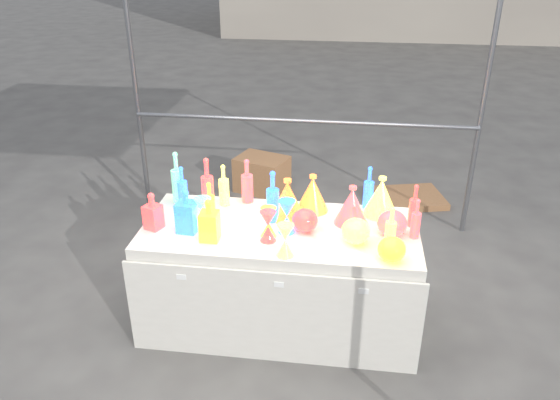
# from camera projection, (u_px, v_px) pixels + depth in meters

# --- Properties ---
(ground) EXTENTS (80.00, 80.00, 0.00)m
(ground) POSITION_uv_depth(u_px,v_px,m) (280.00, 319.00, 3.90)
(ground) COLOR slate
(ground) RESTS_ON ground
(display_table) EXTENTS (1.84, 0.83, 0.75)m
(display_table) POSITION_uv_depth(u_px,v_px,m) (280.00, 276.00, 3.72)
(display_table) COLOR silver
(display_table) RESTS_ON ground
(cardboard_box_closed) EXTENTS (0.61, 0.52, 0.37)m
(cardboard_box_closed) POSITION_uv_depth(u_px,v_px,m) (262.00, 174.00, 5.75)
(cardboard_box_closed) COLOR #A06F48
(cardboard_box_closed) RESTS_ON ground
(cardboard_box_flat) EXTENTS (0.85, 0.70, 0.06)m
(cardboard_box_flat) POSITION_uv_depth(u_px,v_px,m) (405.00, 198.00, 5.59)
(cardboard_box_flat) COLOR #A06F48
(cardboard_box_flat) RESTS_ON ground
(bottle_1) EXTENTS (0.09, 0.09, 0.30)m
(bottle_1) POSITION_uv_depth(u_px,v_px,m) (182.00, 187.00, 3.77)
(bottle_1) COLOR #1B9952
(bottle_1) RESTS_ON display_table
(bottle_2) EXTENTS (0.10, 0.10, 0.38)m
(bottle_2) POSITION_uv_depth(u_px,v_px,m) (207.00, 184.00, 3.72)
(bottle_2) COLOR orange
(bottle_2) RESTS_ON display_table
(bottle_3) EXTENTS (0.10, 0.10, 0.32)m
(bottle_3) POSITION_uv_depth(u_px,v_px,m) (247.00, 181.00, 3.84)
(bottle_3) COLOR #221BA0
(bottle_3) RESTS_ON display_table
(bottle_4) EXTENTS (0.08, 0.08, 0.30)m
(bottle_4) POSITION_uv_depth(u_px,v_px,m) (224.00, 185.00, 3.80)
(bottle_4) COLOR #126676
(bottle_4) RESTS_ON display_table
(bottle_5) EXTENTS (0.10, 0.10, 0.38)m
(bottle_5) POSITION_uv_depth(u_px,v_px,m) (177.00, 177.00, 3.82)
(bottle_5) COLOR #A5215C
(bottle_5) RESTS_ON display_table
(bottle_6) EXTENTS (0.08, 0.08, 0.27)m
(bottle_6) POSITION_uv_depth(u_px,v_px,m) (210.00, 201.00, 3.61)
(bottle_6) COLOR red
(bottle_6) RESTS_ON display_table
(bottle_7) EXTENTS (0.10, 0.10, 0.36)m
(bottle_7) POSITION_uv_depth(u_px,v_px,m) (273.00, 196.00, 3.57)
(bottle_7) COLOR #1B9952
(bottle_7) RESTS_ON display_table
(decanter_0) EXTENTS (0.12, 0.12, 0.28)m
(decanter_0) POSITION_uv_depth(u_px,v_px,m) (209.00, 220.00, 3.37)
(decanter_0) COLOR red
(decanter_0) RESTS_ON display_table
(decanter_1) EXTENTS (0.13, 0.13, 0.25)m
(decanter_1) POSITION_uv_depth(u_px,v_px,m) (153.00, 211.00, 3.50)
(decanter_1) COLOR orange
(decanter_1) RESTS_ON display_table
(decanter_2) EXTENTS (0.13, 0.13, 0.29)m
(decanter_2) POSITION_uv_depth(u_px,v_px,m) (187.00, 211.00, 3.46)
(decanter_2) COLOR #1B9952
(decanter_2) RESTS_ON display_table
(hourglass_0) EXTENTS (0.13, 0.13, 0.20)m
(hourglass_0) POSITION_uv_depth(u_px,v_px,m) (268.00, 226.00, 3.37)
(hourglass_0) COLOR orange
(hourglass_0) RESTS_ON display_table
(hourglass_2) EXTENTS (0.12, 0.12, 0.21)m
(hourglass_2) POSITION_uv_depth(u_px,v_px,m) (285.00, 240.00, 3.21)
(hourglass_2) COLOR #126676
(hourglass_2) RESTS_ON display_table
(hourglass_3) EXTENTS (0.12, 0.12, 0.22)m
(hourglass_3) POSITION_uv_depth(u_px,v_px,m) (204.00, 214.00, 3.49)
(hourglass_3) COLOR #A5215C
(hourglass_3) RESTS_ON display_table
(hourglass_4) EXTENTS (0.11, 0.11, 0.20)m
(hourglass_4) POSITION_uv_depth(u_px,v_px,m) (269.00, 222.00, 3.42)
(hourglass_4) COLOR red
(hourglass_4) RESTS_ON display_table
(hourglass_5) EXTENTS (0.11, 0.11, 0.22)m
(hourglass_5) POSITION_uv_depth(u_px,v_px,m) (287.00, 217.00, 3.46)
(hourglass_5) COLOR #1B9952
(hourglass_5) RESTS_ON display_table
(globe_0) EXTENTS (0.19, 0.19, 0.13)m
(globe_0) POSITION_uv_depth(u_px,v_px,m) (392.00, 250.00, 3.18)
(globe_0) COLOR red
(globe_0) RESTS_ON display_table
(globe_1) EXTENTS (0.20, 0.20, 0.14)m
(globe_1) POSITION_uv_depth(u_px,v_px,m) (356.00, 232.00, 3.36)
(globe_1) COLOR #126676
(globe_1) RESTS_ON display_table
(globe_2) EXTENTS (0.18, 0.18, 0.14)m
(globe_2) POSITION_uv_depth(u_px,v_px,m) (305.00, 221.00, 3.49)
(globe_2) COLOR orange
(globe_2) RESTS_ON display_table
(globe_3) EXTENTS (0.24, 0.24, 0.15)m
(globe_3) POSITION_uv_depth(u_px,v_px,m) (392.00, 225.00, 3.44)
(globe_3) COLOR #221BA0
(globe_3) RESTS_ON display_table
(lampshade_0) EXTENTS (0.24, 0.24, 0.28)m
(lampshade_0) POSITION_uv_depth(u_px,v_px,m) (287.00, 198.00, 3.63)
(lampshade_0) COLOR yellow
(lampshade_0) RESTS_ON display_table
(lampshade_1) EXTENTS (0.24, 0.24, 0.26)m
(lampshade_1) POSITION_uv_depth(u_px,v_px,m) (313.00, 193.00, 3.73)
(lampshade_1) COLOR yellow
(lampshade_1) RESTS_ON display_table
(lampshade_2) EXTENTS (0.28, 0.28, 0.27)m
(lampshade_2) POSITION_uv_depth(u_px,v_px,m) (352.00, 205.00, 3.56)
(lampshade_2) COLOR #221BA0
(lampshade_2) RESTS_ON display_table
(lampshade_3) EXTENTS (0.28, 0.28, 0.28)m
(lampshade_3) POSITION_uv_depth(u_px,v_px,m) (381.00, 196.00, 3.67)
(lampshade_3) COLOR #126676
(lampshade_3) RESTS_ON display_table
(bottle_8) EXTENTS (0.09, 0.09, 0.31)m
(bottle_8) POSITION_uv_depth(u_px,v_px,m) (369.00, 188.00, 3.75)
(bottle_8) COLOR #1B9952
(bottle_8) RESTS_ON display_table
(bottle_9) EXTENTS (0.08, 0.08, 0.29)m
(bottle_9) POSITION_uv_depth(u_px,v_px,m) (414.00, 205.00, 3.52)
(bottle_9) COLOR orange
(bottle_9) RESTS_ON display_table
(bottle_10) EXTENTS (0.08, 0.08, 0.27)m
(bottle_10) POSITION_uv_depth(u_px,v_px,m) (416.00, 218.00, 3.39)
(bottle_10) COLOR #221BA0
(bottle_10) RESTS_ON display_table
(bottle_11) EXTENTS (0.08, 0.08, 0.28)m
(bottle_11) POSITION_uv_depth(u_px,v_px,m) (391.00, 228.00, 3.27)
(bottle_11) COLOR #126676
(bottle_11) RESTS_ON display_table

